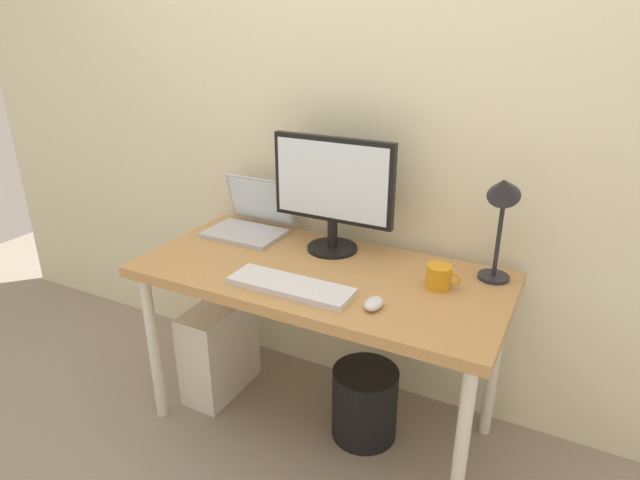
{
  "coord_description": "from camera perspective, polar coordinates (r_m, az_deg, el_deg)",
  "views": [
    {
      "loc": [
        0.82,
        -1.6,
        1.57
      ],
      "look_at": [
        0.0,
        0.0,
        0.82
      ],
      "focal_mm": 30.38,
      "sensor_mm": 36.0,
      "label": 1
    }
  ],
  "objects": [
    {
      "name": "ground_plane",
      "position": [
        2.38,
        0.0,
        -18.63
      ],
      "size": [
        6.0,
        6.0,
        0.0
      ],
      "primitive_type": "plane",
      "color": "gray"
    },
    {
      "name": "back_wall",
      "position": [
        2.16,
        4.82,
        15.28
      ],
      "size": [
        4.4,
        0.04,
        2.6
      ],
      "primitive_type": "cube",
      "color": "beige",
      "rests_on": "ground_plane"
    },
    {
      "name": "desk",
      "position": [
        2.02,
        0.0,
        -4.85
      ],
      "size": [
        1.36,
        0.64,
        0.7
      ],
      "color": "#B7844C",
      "rests_on": "ground_plane"
    },
    {
      "name": "monitor",
      "position": [
        2.08,
        1.33,
        5.47
      ],
      "size": [
        0.49,
        0.2,
        0.45
      ],
      "color": "black",
      "rests_on": "desk"
    },
    {
      "name": "laptop",
      "position": [
        2.35,
        -7.25,
        2.2
      ],
      "size": [
        0.32,
        0.28,
        0.23
      ],
      "color": "#B2B2B7",
      "rests_on": "desk"
    },
    {
      "name": "desk_lamp",
      "position": [
        1.89,
        18.61,
        3.6
      ],
      "size": [
        0.11,
        0.16,
        0.41
      ],
      "color": "#232328",
      "rests_on": "desk"
    },
    {
      "name": "keyboard",
      "position": [
        1.85,
        -3.1,
        -4.9
      ],
      "size": [
        0.44,
        0.14,
        0.02
      ],
      "primitive_type": "cube",
      "color": "silver",
      "rests_on": "desk"
    },
    {
      "name": "mouse",
      "position": [
        1.74,
        5.68,
        -6.67
      ],
      "size": [
        0.06,
        0.09,
        0.03
      ],
      "primitive_type": "ellipsoid",
      "color": "silver",
      "rests_on": "desk"
    },
    {
      "name": "coffee_mug",
      "position": [
        1.89,
        12.44,
        -3.81
      ],
      "size": [
        0.12,
        0.09,
        0.08
      ],
      "color": "orange",
      "rests_on": "desk"
    },
    {
      "name": "computer_tower",
      "position": [
        2.48,
        -10.51,
        -11.15
      ],
      "size": [
        0.18,
        0.36,
        0.42
      ],
      "primitive_type": "cube",
      "color": "silver",
      "rests_on": "ground_plane"
    },
    {
      "name": "wastebasket",
      "position": [
        2.25,
        4.73,
        -16.72
      ],
      "size": [
        0.26,
        0.26,
        0.3
      ],
      "primitive_type": "cylinder",
      "color": "black",
      "rests_on": "ground_plane"
    }
  ]
}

